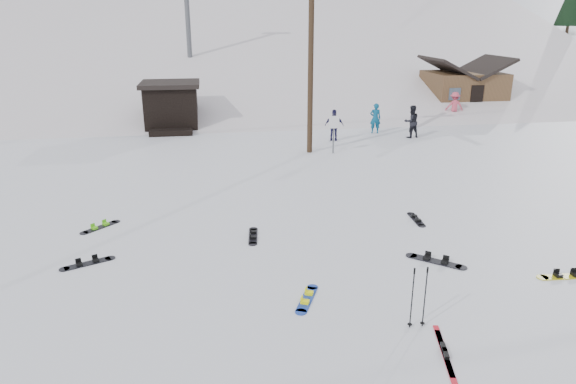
{
  "coord_description": "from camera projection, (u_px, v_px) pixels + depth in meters",
  "views": [
    {
      "loc": [
        -2.88,
        -10.23,
        6.32
      ],
      "look_at": [
        -0.64,
        4.04,
        1.4
      ],
      "focal_mm": 32.0,
      "sensor_mm": 36.0,
      "label": 1
    }
  ],
  "objects": [
    {
      "name": "trail_sign",
      "position": [
        334.0,
        128.0,
        24.76
      ],
      "size": [
        0.5,
        0.09,
        1.85
      ],
      "color": "#595B60",
      "rests_on": "ground"
    },
    {
      "name": "skier_pink",
      "position": [
        454.0,
        106.0,
        33.16
      ],
      "size": [
        1.22,
        0.79,
        1.79
      ],
      "primitive_type": "imported",
      "rotation": [
        0.0,
        0.0,
        3.03
      ],
      "color": "#CA475C",
      "rests_on": "ground"
    },
    {
      "name": "board_scatter_b",
      "position": [
        253.0,
        236.0,
        15.6
      ],
      "size": [
        0.38,
        1.39,
        0.1
      ],
      "rotation": [
        0.0,
        0.0,
        1.46
      ],
      "color": "black",
      "rests_on": "ground"
    },
    {
      "name": "ski_slope",
      "position": [
        233.0,
        165.0,
        67.33
      ],
      "size": [
        60.0,
        85.24,
        65.97
      ],
      "primitive_type": "cube",
      "rotation": [
        0.31,
        0.0,
        0.0
      ],
      "color": "white",
      "rests_on": "ground"
    },
    {
      "name": "board_scatter_d",
      "position": [
        436.0,
        261.0,
        13.98
      ],
      "size": [
        1.35,
        1.2,
        0.12
      ],
      "rotation": [
        0.0,
        0.0,
        -0.71
      ],
      "color": "black",
      "rests_on": "ground"
    },
    {
      "name": "cabin",
      "position": [
        463.0,
        90.0,
        36.19
      ],
      "size": [
        5.39,
        4.4,
        3.77
      ],
      "color": "brown",
      "rests_on": "ground"
    },
    {
      "name": "skier_navy",
      "position": [
        334.0,
        125.0,
        27.48
      ],
      "size": [
        1.06,
        0.65,
        1.69
      ],
      "primitive_type": "imported",
      "rotation": [
        0.0,
        0.0,
        2.88
      ],
      "color": "#1A183E",
      "rests_on": "ground"
    },
    {
      "name": "ground",
      "position": [
        342.0,
        302.0,
        12.03
      ],
      "size": [
        200.0,
        200.0,
        0.0
      ],
      "primitive_type": "plane",
      "color": "white",
      "rests_on": "ground"
    },
    {
      "name": "board_scatter_a",
      "position": [
        88.0,
        263.0,
        13.87
      ],
      "size": [
        1.37,
        0.77,
        0.1
      ],
      "rotation": [
        0.0,
        0.0,
        0.42
      ],
      "color": "black",
      "rests_on": "ground"
    },
    {
      "name": "ski_poles",
      "position": [
        419.0,
        297.0,
        10.84
      ],
      "size": [
        0.39,
        0.1,
        1.41
      ],
      "color": "black",
      "rests_on": "ground"
    },
    {
      "name": "skier_dark",
      "position": [
        411.0,
        122.0,
        28.2
      ],
      "size": [
        0.98,
        0.82,
        1.79
      ],
      "primitive_type": "imported",
      "rotation": [
        0.0,
        0.0,
        3.33
      ],
      "color": "black",
      "rests_on": "ground"
    },
    {
      "name": "hero_snowboard",
      "position": [
        307.0,
        299.0,
        12.12
      ],
      "size": [
        0.75,
        1.33,
        0.1
      ],
      "rotation": [
        0.0,
        0.0,
        1.14
      ],
      "color": "#1C3FB8",
      "rests_on": "ground"
    },
    {
      "name": "board_scatter_f",
      "position": [
        416.0,
        219.0,
        16.89
      ],
      "size": [
        0.3,
        1.33,
        0.09
      ],
      "rotation": [
        0.0,
        0.0,
        1.52
      ],
      "color": "black",
      "rests_on": "ground"
    },
    {
      "name": "ridge_right",
      "position": [
        522.0,
        155.0,
        67.9
      ],
      "size": [
        45.66,
        93.98,
        54.59
      ],
      "primitive_type": "cube",
      "rotation": [
        0.21,
        -0.05,
        -0.12
      ],
      "color": "white",
      "rests_on": "ground"
    },
    {
      "name": "hero_skis",
      "position": [
        445.0,
        352.0,
        10.17
      ],
      "size": [
        0.55,
        1.87,
        0.1
      ],
      "rotation": [
        0.0,
        0.0,
        -0.24
      ],
      "color": "red",
      "rests_on": "ground"
    },
    {
      "name": "treeline_right",
      "position": [
        562.0,
        78.0,
        56.58
      ],
      "size": [
        20.0,
        60.0,
        10.0
      ],
      "primitive_type": null,
      "color": "black",
      "rests_on": "ground"
    },
    {
      "name": "utility_pole",
      "position": [
        311.0,
        55.0,
        23.9
      ],
      "size": [
        2.0,
        0.26,
        9.0
      ],
      "color": "#3A2819",
      "rests_on": "ground"
    },
    {
      "name": "lift_hut",
      "position": [
        171.0,
        106.0,
        30.43
      ],
      "size": [
        3.4,
        4.1,
        2.75
      ],
      "color": "black",
      "rests_on": "ground"
    },
    {
      "name": "board_scatter_e",
      "position": [
        566.0,
        276.0,
        13.18
      ],
      "size": [
        1.58,
        0.38,
        0.11
      ],
      "rotation": [
        0.0,
        0.0,
        -0.06
      ],
      "color": "gold",
      "rests_on": "ground"
    },
    {
      "name": "treeline_crest",
      "position": [
        221.0,
        54.0,
        92.44
      ],
      "size": [
        50.0,
        6.0,
        10.0
      ],
      "primitive_type": null,
      "color": "black",
      "rests_on": "ski_slope"
    },
    {
      "name": "skier_teal",
      "position": [
        375.0,
        118.0,
        29.3
      ],
      "size": [
        0.69,
        0.51,
        1.72
      ],
      "primitive_type": "imported",
      "rotation": [
        0.0,
        0.0,
        2.97
      ],
      "color": "navy",
      "rests_on": "ground"
    },
    {
      "name": "board_scatter_c",
      "position": [
        100.0,
        227.0,
        16.27
      ],
      "size": [
        1.09,
        1.09,
        0.1
      ],
      "rotation": [
        0.0,
        0.0,
        0.79
      ],
      "color": "black",
      "rests_on": "ground"
    }
  ]
}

